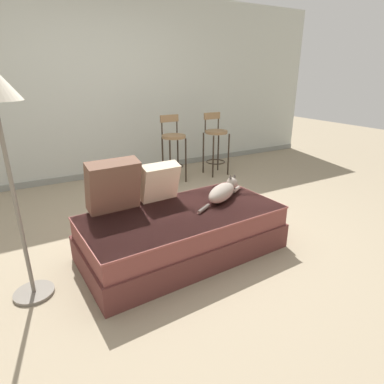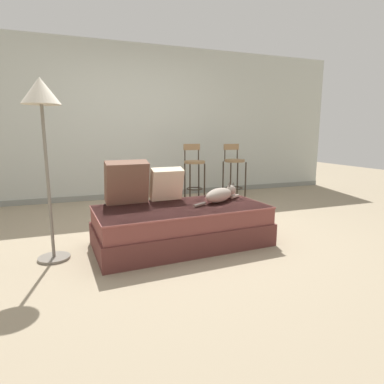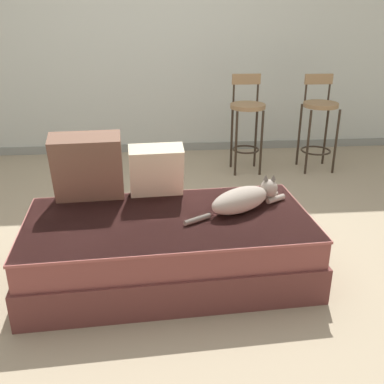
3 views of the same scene
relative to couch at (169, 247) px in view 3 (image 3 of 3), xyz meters
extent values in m
plane|color=gray|center=(0.00, 0.40, -0.20)|extent=(16.00, 16.00, 0.00)
cube|color=#B7BCB2|center=(0.00, 2.65, 1.10)|extent=(8.00, 0.10, 2.60)
cube|color=gray|center=(0.00, 2.60, -0.16)|extent=(8.00, 0.02, 0.09)
cube|color=brown|center=(0.00, 0.00, -0.09)|extent=(1.77, 0.96, 0.23)
cube|color=brown|center=(0.00, 0.00, 0.11)|extent=(1.73, 0.92, 0.18)
cube|color=brown|center=(0.00, 0.00, 0.19)|extent=(1.74, 0.93, 0.02)
cube|color=brown|center=(-0.49, 0.31, 0.43)|extent=(0.45, 0.27, 0.46)
cube|color=beige|center=(-0.06, 0.33, 0.38)|extent=(0.36, 0.24, 0.37)
ellipsoid|color=gray|center=(0.44, 0.05, 0.27)|extent=(0.45, 0.36, 0.15)
sphere|color=gray|center=(0.65, 0.18, 0.29)|extent=(0.11, 0.11, 0.11)
cone|color=#544C44|center=(0.62, 0.18, 0.37)|extent=(0.03, 0.03, 0.04)
cone|color=#544C44|center=(0.67, 0.18, 0.37)|extent=(0.03, 0.03, 0.04)
cylinder|color=gray|center=(0.70, 0.17, 0.22)|extent=(0.14, 0.10, 0.04)
cylinder|color=gray|center=(0.67, 0.22, 0.22)|extent=(0.14, 0.10, 0.04)
cylinder|color=#544C44|center=(0.17, -0.07, 0.22)|extent=(0.17, 0.12, 0.03)
cylinder|color=#2D2319|center=(0.72, 1.73, 0.12)|extent=(0.02, 0.02, 0.65)
cylinder|color=#2D2319|center=(0.97, 1.73, 0.12)|extent=(0.02, 0.02, 0.65)
cylinder|color=#2D2319|center=(0.72, 1.98, 0.12)|extent=(0.02, 0.02, 0.65)
cylinder|color=#2D2319|center=(0.97, 1.98, 0.12)|extent=(0.02, 0.02, 0.65)
torus|color=#2D2319|center=(0.85, 1.85, 0.02)|extent=(0.27, 0.27, 0.02)
cylinder|color=olive|center=(0.85, 1.85, 0.46)|extent=(0.34, 0.34, 0.04)
cylinder|color=#2D2319|center=(0.73, 1.98, 0.57)|extent=(0.02, 0.02, 0.26)
cylinder|color=#2D2319|center=(0.97, 1.98, 0.57)|extent=(0.02, 0.02, 0.26)
cube|color=olive|center=(0.85, 1.98, 0.70)|extent=(0.28, 0.03, 0.10)
cylinder|color=#2D2319|center=(1.44, 1.71, 0.12)|extent=(0.02, 0.02, 0.65)
cylinder|color=#2D2319|center=(1.72, 1.71, 0.12)|extent=(0.02, 0.02, 0.65)
cylinder|color=#2D2319|center=(1.44, 1.99, 0.12)|extent=(0.02, 0.02, 0.65)
cylinder|color=#2D2319|center=(1.72, 1.99, 0.12)|extent=(0.02, 0.02, 0.65)
torus|color=#2D2319|center=(1.58, 1.85, -0.01)|extent=(0.30, 0.30, 0.02)
cylinder|color=olive|center=(1.58, 1.85, 0.46)|extent=(0.34, 0.34, 0.04)
cylinder|color=#2D2319|center=(1.46, 1.98, 0.56)|extent=(0.02, 0.02, 0.25)
cylinder|color=#2D2319|center=(1.70, 1.98, 0.56)|extent=(0.02, 0.02, 0.25)
cube|color=olive|center=(1.58, 1.98, 0.69)|extent=(0.28, 0.03, 0.10)
camera|label=1|loc=(-1.17, -2.22, 1.32)|focal=30.00mm
camera|label=2|loc=(-1.01, -2.99, 0.93)|focal=30.00mm
camera|label=3|loc=(-0.07, -2.41, 1.38)|focal=42.00mm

